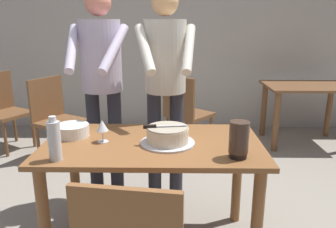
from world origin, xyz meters
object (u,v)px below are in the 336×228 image
cake_knife (156,126)px  background_chair_1 (185,111)px  person_cutting_cake (165,76)px  main_dining_table (153,161)px  plate_stack (72,131)px  water_bottle (54,140)px  background_chair_0 (56,116)px  background_chair_2 (3,108)px  person_standing_beside (101,75)px  cake_on_platter (168,136)px  hurricane_lamp (239,139)px  background_table (306,98)px  wine_glass_near (102,126)px

cake_knife → background_chair_1: background_chair_1 is taller
person_cutting_cake → main_dining_table: bearing=-96.5°
plate_stack → background_chair_1: size_ratio=0.24×
water_bottle → background_chair_0: 1.92m
plate_stack → background_chair_2: background_chair_2 is taller
person_cutting_cake → background_chair_1: bearing=79.8°
cake_knife → main_dining_table: bearing=125.4°
plate_stack → person_standing_beside: 0.60m
cake_on_platter → hurricane_lamp: size_ratio=1.62×
cake_knife → background_chair_2: bearing=135.8°
person_standing_beside → water_bottle: bearing=-94.8°
cake_knife → background_chair_0: size_ratio=0.30×
person_cutting_cake → background_table: bearing=40.4°
person_cutting_cake → background_chair_1: 1.29m
person_standing_beside → background_chair_2: 1.96m
wine_glass_near → background_table: (2.06, 2.03, -0.28)m
person_cutting_cake → background_chair_0: bearing=143.5°
water_bottle → background_table: water_bottle is taller
person_standing_beside → background_chair_2: person_standing_beside is taller
plate_stack → hurricane_lamp: hurricane_lamp is taller
hurricane_lamp → plate_stack: bearing=161.7°
main_dining_table → background_chair_2: size_ratio=1.52×
plate_stack → hurricane_lamp: bearing=-18.3°
main_dining_table → person_cutting_cake: 0.75m
plate_stack → person_cutting_cake: bearing=39.1°
water_bottle → hurricane_lamp: size_ratio=1.19×
cake_knife → background_table: cake_knife is taller
person_standing_beside → background_table: 2.65m
cake_on_platter → wine_glass_near: wine_glass_near is taller
wine_glass_near → hurricane_lamp: hurricane_lamp is taller
cake_knife → background_table: (1.73, 2.06, -0.29)m
cake_knife → person_cutting_cake: (0.04, 0.63, 0.21)m
main_dining_table → cake_knife: (0.02, -0.04, 0.25)m
person_cutting_cake → background_chair_1: (0.20, 1.14, -0.58)m
person_cutting_cake → plate_stack: bearing=-140.9°
main_dining_table → water_bottle: size_ratio=5.49×
hurricane_lamp → background_chair_2: (-2.37, 2.06, -0.37)m
background_chair_1 → cake_knife: bearing=-98.0°
cake_knife → water_bottle: 0.60m
background_table → background_chair_2: background_chair_2 is taller
cake_on_platter → person_cutting_cake: (-0.03, 0.62, 0.27)m
water_bottle → person_standing_beside: (0.08, 0.91, 0.21)m
wine_glass_near → background_chair_1: size_ratio=0.16×
cake_on_platter → person_standing_beside: size_ratio=0.20×
background_chair_1 → person_cutting_cake: bearing=-100.2°
cake_knife → background_chair_1: (0.25, 1.77, -0.37)m
background_table → background_chair_2: 3.64m
background_table → background_chair_0: bearing=-169.5°
plate_stack → person_standing_beside: (0.10, 0.52, 0.29)m
cake_knife → wine_glass_near: size_ratio=1.88×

